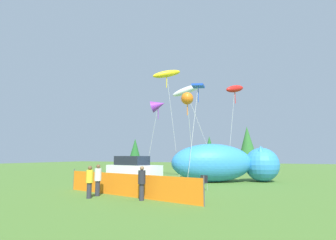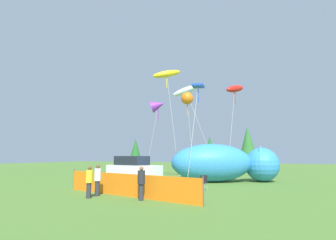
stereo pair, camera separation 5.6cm
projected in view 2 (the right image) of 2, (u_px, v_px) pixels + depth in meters
name	position (u px, v px, depth m)	size (l,w,h in m)	color
ground_plane	(150.00, 189.00, 16.23)	(120.00, 120.00, 0.00)	#4C752D
parked_car	(133.00, 170.00, 19.43)	(4.37, 2.33, 2.04)	white
folding_chair	(203.00, 181.00, 15.71)	(0.55, 0.56, 0.89)	black
inflatable_cat	(223.00, 164.00, 20.79)	(8.49, 6.16, 3.00)	#338CD8
safety_fence	(126.00, 185.00, 13.49)	(8.94, 1.99, 1.25)	orange
spectator_in_blue_shirt	(89.00, 180.00, 12.92)	(0.34, 0.34, 1.57)	#2D2D38
spectator_in_green_shirt	(141.00, 182.00, 12.29)	(0.35, 0.35, 1.59)	#2D2D38
spectator_in_black_shirt	(98.00, 179.00, 13.65)	(0.35, 0.35, 1.62)	#2D2D38
kite_white_ghost	(186.00, 91.00, 23.51)	(4.05, 1.71, 8.48)	silver
kite_red_lizard	(235.00, 89.00, 22.73)	(1.70, 2.01, 8.37)	silver
kite_blue_box	(198.00, 88.00, 20.45)	(1.01, 2.22, 7.61)	silver
kite_purple_delta	(158.00, 105.00, 23.87)	(2.37, 1.45, 7.33)	silver
kite_yellow_hero	(167.00, 74.00, 24.01)	(2.52, 2.06, 10.12)	silver
kite_orange_flower	(187.00, 99.00, 19.87)	(0.94, 2.19, 6.85)	silver
horizon_tree_east	(210.00, 148.00, 50.21)	(2.42, 2.42, 5.78)	brown
horizon_tree_west	(248.00, 142.00, 48.54)	(3.13, 3.13, 7.47)	brown
horizon_tree_mid	(135.00, 149.00, 57.97)	(2.44, 2.44, 5.81)	brown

